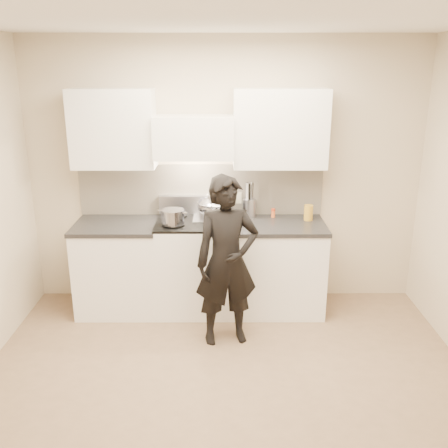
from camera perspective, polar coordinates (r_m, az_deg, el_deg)
The scene contains 11 objects.
ground_plane at distance 4.06m, azimuth 0.24°, elevation -18.75°, with size 4.00×4.00×0.00m, color #896C52.
room_shell at distance 3.73m, azimuth -0.66°, elevation 5.06°, with size 4.04×3.54×2.70m.
stove at distance 5.08m, azimuth -3.25°, elevation -4.70°, with size 0.76×0.65×0.96m.
counter_right at distance 5.11m, azimuth 6.11°, elevation -4.82°, with size 0.92×0.67×0.92m.
counter_left at distance 5.19m, azimuth -11.92°, elevation -4.76°, with size 0.82×0.67×0.92m.
wok at distance 5.00m, azimuth -1.01°, elevation 2.02°, with size 0.37×0.46×0.30m.
stock_pot at distance 4.77m, azimuth -5.86°, elevation 0.81°, with size 0.29×0.27×0.14m.
utensil_crock at distance 5.10m, azimuth 2.89°, elevation 2.00°, with size 0.13×0.13×0.36m.
spice_jar at distance 5.13m, azimuth 5.65°, elevation 1.27°, with size 0.04×0.04×0.09m.
oil_glass at distance 5.07m, azimuth 9.63°, elevation 1.30°, with size 0.09×0.09×0.16m.
person at distance 4.38m, azimuth 0.34°, elevation -4.31°, with size 0.56×0.37×1.54m, color black.
Camera 1 is at (-0.02, -3.26, 2.43)m, focal length 40.00 mm.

